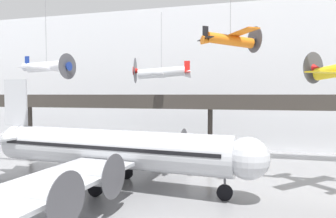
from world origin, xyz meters
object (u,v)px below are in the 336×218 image
at_px(suspended_plane_white_twin, 47,67).
at_px(suspended_plane_silver_racer, 161,73).
at_px(suspended_plane_orange_highwing, 230,40).
at_px(airliner_silver_main, 108,149).

distance_m(suspended_plane_white_twin, suspended_plane_silver_racer, 13.01).
bearing_deg(suspended_plane_white_twin, suspended_plane_orange_highwing, 9.34).
bearing_deg(suspended_plane_silver_racer, airliner_silver_main, 63.37).
bearing_deg(suspended_plane_silver_racer, suspended_plane_white_twin, 22.49).
xyz_separation_m(suspended_plane_white_twin, suspended_plane_orange_highwing, (19.17, 0.86, 2.14)).
distance_m(suspended_plane_white_twin, suspended_plane_orange_highwing, 19.31).
xyz_separation_m(airliner_silver_main, suspended_plane_orange_highwing, (10.96, 3.11, 10.21)).
bearing_deg(suspended_plane_white_twin, airliner_silver_main, -8.57).
relative_size(suspended_plane_orange_highwing, suspended_plane_silver_racer, 0.75).
xyz_separation_m(suspended_plane_white_twin, suspended_plane_silver_racer, (10.60, 7.53, -0.29)).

